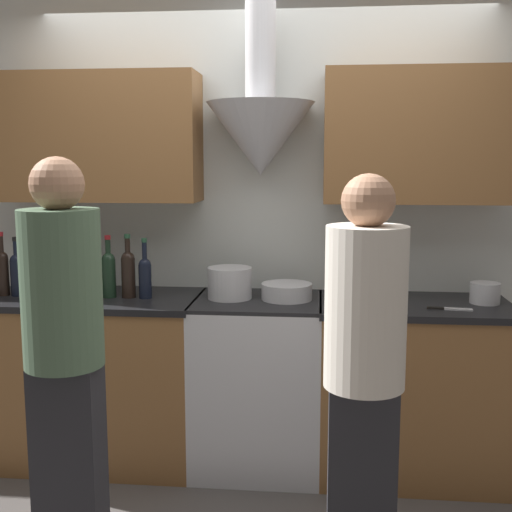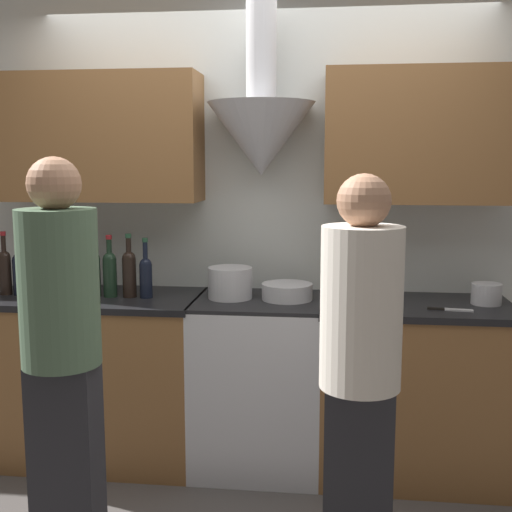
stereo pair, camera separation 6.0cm
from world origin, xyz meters
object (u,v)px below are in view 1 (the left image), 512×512
object	(u,v)px
orange_fruit	(336,288)
person_foreground_left	(64,348)
saucepan	(485,293)
wine_bottle_2	(34,273)
wine_bottle_8	(145,275)
stock_pot	(230,283)
wine_bottle_1	(17,272)
person_foreground_right	(364,366)
wine_bottle_5	(92,271)
wine_bottle_7	(128,272)
mixing_bowl	(287,291)
wine_bottle_3	(55,271)
wine_bottle_0	(2,270)
wine_bottle_6	(109,272)
wine_bottle_4	(73,273)
stove_range	(258,382)

from	to	relation	value
orange_fruit	person_foreground_left	distance (m)	1.59
saucepan	wine_bottle_2	bearing A→B (deg)	-178.72
wine_bottle_8	stock_pot	world-z (taller)	wine_bottle_8
wine_bottle_1	person_foreground_right	xyz separation A→B (m)	(1.83, -0.96, -0.16)
wine_bottle_5	wine_bottle_7	world-z (taller)	wine_bottle_5
mixing_bowl	wine_bottle_3	bearing A→B (deg)	-178.81
mixing_bowl	orange_fruit	xyz separation A→B (m)	(0.27, 0.14, -0.00)
wine_bottle_0	wine_bottle_3	bearing A→B (deg)	4.97
mixing_bowl	saucepan	size ratio (longest dim) A/B	1.77
wine_bottle_1	wine_bottle_6	world-z (taller)	wine_bottle_6
wine_bottle_1	wine_bottle_4	distance (m)	0.32
orange_fruit	person_foreground_left	size ratio (longest dim) A/B	0.05
wine_bottle_2	person_foreground_left	xyz separation A→B (m)	(0.56, -0.97, -0.12)
stove_range	wine_bottle_1	xyz separation A→B (m)	(-1.33, -0.04, 0.60)
wine_bottle_5	wine_bottle_8	distance (m)	0.30
wine_bottle_1	orange_fruit	world-z (taller)	wine_bottle_1
stock_pot	wine_bottle_0	bearing A→B (deg)	-177.79
wine_bottle_0	person_foreground_right	world-z (taller)	person_foreground_right
wine_bottle_4	wine_bottle_5	bearing A→B (deg)	3.54
stove_range	wine_bottle_6	size ratio (longest dim) A/B	2.76
wine_bottle_0	wine_bottle_7	distance (m)	0.71
wine_bottle_0	person_foreground_left	xyz separation A→B (m)	(0.74, -0.96, -0.13)
wine_bottle_4	wine_bottle_8	world-z (taller)	wine_bottle_8
saucepan	stove_range	bearing A→B (deg)	-178.98
orange_fruit	person_foreground_right	world-z (taller)	person_foreground_right
stock_pot	person_foreground_left	xyz separation A→B (m)	(-0.52, -1.01, -0.08)
wine_bottle_8	mixing_bowl	world-z (taller)	wine_bottle_8
wine_bottle_1	saucepan	bearing A→B (deg)	1.29
wine_bottle_3	wine_bottle_4	xyz separation A→B (m)	(0.11, -0.02, -0.00)
wine_bottle_4	person_foreground_right	bearing A→B (deg)	-32.46
wine_bottle_5	wine_bottle_8	world-z (taller)	wine_bottle_5
wine_bottle_0	wine_bottle_8	distance (m)	0.80
wine_bottle_3	wine_bottle_5	bearing A→B (deg)	-3.62
wine_bottle_5	wine_bottle_7	size ratio (longest dim) A/B	1.01
stock_pot	saucepan	xyz separation A→B (m)	(1.34, 0.01, -0.03)
mixing_bowl	wine_bottle_4	bearing A→B (deg)	-177.70
stock_pot	wine_bottle_2	bearing A→B (deg)	-177.63
wine_bottle_0	wine_bottle_4	xyz separation A→B (m)	(0.40, 0.00, -0.01)
wine_bottle_8	person_foreground_right	world-z (taller)	person_foreground_right
stock_pot	stove_range	bearing A→B (deg)	-4.31
wine_bottle_0	wine_bottle_4	size ratio (longest dim) A/B	1.11
stock_pot	mixing_bowl	xyz separation A→B (m)	(0.31, 0.00, -0.04)
wine_bottle_3	orange_fruit	bearing A→B (deg)	6.34
wine_bottle_0	mixing_bowl	xyz separation A→B (m)	(1.56, 0.05, -0.10)
mixing_bowl	wine_bottle_5	bearing A→B (deg)	-177.83
stove_range	mixing_bowl	xyz separation A→B (m)	(0.15, 0.01, 0.51)
wine_bottle_4	orange_fruit	xyz separation A→B (m)	(1.43, 0.19, -0.09)
wine_bottle_4	wine_bottle_5	world-z (taller)	wine_bottle_5
stove_range	wine_bottle_2	bearing A→B (deg)	-178.46
stove_range	wine_bottle_8	size ratio (longest dim) A/B	2.87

